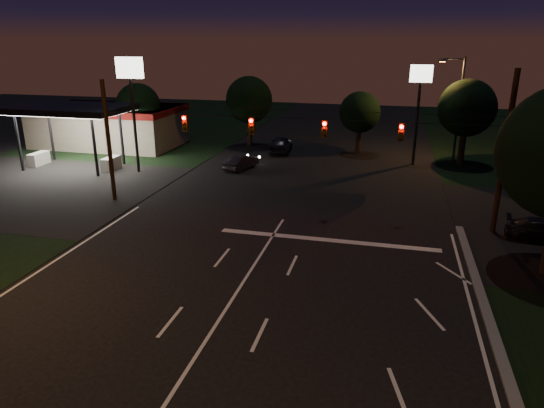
% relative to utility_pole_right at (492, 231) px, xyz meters
% --- Properties ---
extents(ground, '(140.00, 140.00, 0.00)m').
position_rel_utility_pole_right_xyz_m(ground, '(-12.00, -15.00, 0.00)').
color(ground, black).
rests_on(ground, ground).
extents(cross_street_left, '(20.00, 16.00, 0.02)m').
position_rel_utility_pole_right_xyz_m(cross_street_left, '(-32.00, 1.00, 0.00)').
color(cross_street_left, black).
rests_on(cross_street_left, ground).
extents(stop_bar, '(12.00, 0.50, 0.01)m').
position_rel_utility_pole_right_xyz_m(stop_bar, '(-9.00, -3.50, 0.01)').
color(stop_bar, silver).
rests_on(stop_bar, ground).
extents(utility_pole_right, '(0.30, 0.30, 9.00)m').
position_rel_utility_pole_right_xyz_m(utility_pole_right, '(0.00, 0.00, 0.00)').
color(utility_pole_right, black).
rests_on(utility_pole_right, ground).
extents(utility_pole_left, '(0.28, 0.28, 8.00)m').
position_rel_utility_pole_right_xyz_m(utility_pole_left, '(-24.00, 0.00, 0.00)').
color(utility_pole_left, black).
rests_on(utility_pole_left, ground).
extents(signal_span, '(24.00, 0.40, 1.56)m').
position_rel_utility_pole_right_xyz_m(signal_span, '(-12.00, -0.04, 5.50)').
color(signal_span, black).
rests_on(signal_span, ground).
extents(gas_station, '(14.20, 16.10, 5.25)m').
position_rel_utility_pole_right_xyz_m(gas_station, '(-33.86, 15.39, 2.38)').
color(gas_station, gray).
rests_on(gas_station, ground).
extents(pole_sign_left_near, '(2.20, 0.30, 9.10)m').
position_rel_utility_pole_right_xyz_m(pole_sign_left_near, '(-26.00, 7.00, 6.98)').
color(pole_sign_left_near, black).
rests_on(pole_sign_left_near, ground).
extents(pole_sign_right, '(1.80, 0.30, 8.40)m').
position_rel_utility_pole_right_xyz_m(pole_sign_right, '(-4.00, 15.00, 6.24)').
color(pole_sign_right, black).
rests_on(pole_sign_right, ground).
extents(street_light_right_far, '(2.20, 0.35, 9.00)m').
position_rel_utility_pole_right_xyz_m(street_light_right_far, '(-0.76, 17.00, 5.24)').
color(street_light_right_far, black).
rests_on(street_light_right_far, ground).
extents(tree_far_a, '(4.20, 4.20, 6.42)m').
position_rel_utility_pole_right_xyz_m(tree_far_a, '(-29.98, 15.12, 4.26)').
color(tree_far_a, black).
rests_on(tree_far_a, ground).
extents(tree_far_b, '(4.60, 4.60, 6.98)m').
position_rel_utility_pole_right_xyz_m(tree_far_b, '(-19.98, 19.13, 4.61)').
color(tree_far_b, black).
rests_on(tree_far_b, ground).
extents(tree_far_c, '(3.80, 3.80, 5.86)m').
position_rel_utility_pole_right_xyz_m(tree_far_c, '(-8.98, 18.10, 3.90)').
color(tree_far_c, black).
rests_on(tree_far_c, ground).
extents(tree_far_d, '(4.80, 4.80, 7.30)m').
position_rel_utility_pole_right_xyz_m(tree_far_d, '(0.02, 16.13, 4.83)').
color(tree_far_d, black).
rests_on(tree_far_d, ground).
extents(car_oncoming_a, '(2.21, 4.75, 1.58)m').
position_rel_utility_pole_right_xyz_m(car_oncoming_a, '(-16.28, 16.92, 0.79)').
color(car_oncoming_a, black).
rests_on(car_oncoming_a, ground).
extents(car_oncoming_b, '(2.25, 3.94, 1.23)m').
position_rel_utility_pole_right_xyz_m(car_oncoming_b, '(-18.09, 9.95, 0.61)').
color(car_oncoming_b, black).
rests_on(car_oncoming_b, ground).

